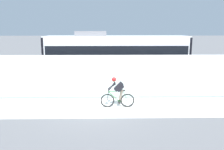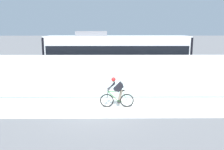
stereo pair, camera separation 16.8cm
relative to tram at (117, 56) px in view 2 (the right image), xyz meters
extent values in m
plane|color=slate|center=(-1.20, -6.85, -1.89)|extent=(200.00, 200.00, 0.00)
cube|color=silver|center=(-1.20, -6.85, -1.89)|extent=(32.00, 3.20, 0.01)
cube|color=#ADC6C1|center=(-1.20, -5.00, -1.28)|extent=(32.00, 0.05, 1.23)
cube|color=white|center=(-1.20, -3.20, -0.74)|extent=(32.00, 0.36, 2.31)
cube|color=#595654|center=(-1.20, -0.72, -1.89)|extent=(32.00, 0.08, 0.01)
cube|color=#595654|center=(-1.20, 0.72, -1.89)|extent=(32.00, 0.08, 0.01)
cube|color=silver|center=(0.02, 0.00, 0.01)|extent=(11.00, 2.50, 3.10)
cube|color=black|center=(0.02, 0.00, 0.36)|extent=(10.56, 2.54, 1.04)
cube|color=#14724C|center=(0.02, 0.00, -1.36)|extent=(10.78, 2.53, 0.28)
cube|color=slate|center=(-1.96, 0.00, 1.74)|extent=(2.40, 1.10, 0.36)
cube|color=#232326|center=(-3.50, 0.00, -1.53)|extent=(1.40, 1.88, 0.20)
cylinder|color=black|center=(-3.50, -0.72, -1.59)|extent=(0.60, 0.10, 0.60)
cylinder|color=black|center=(-3.50, 0.72, -1.59)|extent=(0.60, 0.10, 0.60)
cube|color=#232326|center=(3.54, 0.00, -1.53)|extent=(1.40, 1.88, 0.20)
cylinder|color=black|center=(3.54, -0.72, -1.59)|extent=(0.60, 0.10, 0.60)
cylinder|color=black|center=(3.54, 0.72, -1.59)|extent=(0.60, 0.10, 0.60)
cube|color=black|center=(-5.43, 0.00, 0.01)|extent=(0.16, 2.54, 2.94)
cube|color=black|center=(5.47, 0.00, 0.01)|extent=(0.16, 2.54, 2.94)
torus|color=black|center=(-0.71, -6.85, -1.53)|extent=(0.72, 0.06, 0.72)
cylinder|color=#99999E|center=(-0.71, -6.85, -1.53)|extent=(0.07, 0.10, 0.07)
torus|color=black|center=(0.34, -6.85, -1.53)|extent=(0.72, 0.06, 0.72)
cylinder|color=#99999E|center=(0.34, -6.85, -1.53)|extent=(0.07, 0.10, 0.07)
cylinder|color=#337233|center=(-0.37, -6.85, -1.32)|extent=(0.60, 0.04, 0.58)
cylinder|color=#337233|center=(0.01, -6.85, -1.30)|extent=(0.22, 0.04, 0.59)
cylinder|color=#337233|center=(-0.28, -6.85, -1.03)|extent=(0.76, 0.04, 0.07)
cylinder|color=#337233|center=(0.13, -6.85, -1.56)|extent=(0.43, 0.03, 0.09)
cylinder|color=#337233|center=(0.22, -6.85, -1.27)|extent=(0.27, 0.02, 0.53)
cylinder|color=black|center=(-0.68, -6.85, -1.29)|extent=(0.08, 0.03, 0.49)
cube|color=black|center=(0.10, -6.85, -0.99)|extent=(0.24, 0.10, 0.05)
cylinder|color=black|center=(-0.66, -6.85, -0.94)|extent=(0.03, 0.58, 0.03)
cylinder|color=#262628|center=(-0.08, -6.85, -1.59)|extent=(0.18, 0.02, 0.18)
cube|color=black|center=(-0.12, -6.85, -0.78)|extent=(0.50, 0.28, 0.51)
cube|color=black|center=(-0.03, -6.85, -0.87)|extent=(0.38, 0.30, 0.38)
sphere|color=#997051|center=(-0.36, -6.85, -0.43)|extent=(0.20, 0.20, 0.20)
sphere|color=red|center=(-0.36, -6.85, -0.40)|extent=(0.23, 0.23, 0.23)
cylinder|color=black|center=(-0.48, -6.85, -0.77)|extent=(0.44, 0.41, 0.41)
cylinder|color=black|center=(-0.48, -6.85, -0.77)|extent=(0.44, 0.41, 0.41)
cylinder|color=#726656|center=(-0.01, -6.85, -1.35)|extent=(0.29, 0.33, 0.80)
cylinder|color=#726656|center=(-0.01, -6.85, -1.21)|extent=(0.29, 0.33, 0.54)
camera|label=1|loc=(-0.72, -18.97, 2.28)|focal=38.73mm
camera|label=2|loc=(-0.55, -18.97, 2.28)|focal=38.73mm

